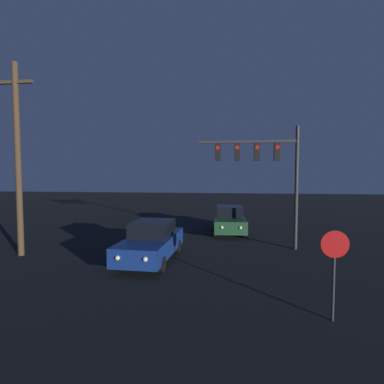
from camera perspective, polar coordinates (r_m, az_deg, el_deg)
The scene contains 5 objects.
car_near at distance 13.51m, azimuth -7.73°, elevation -9.32°, with size 2.12×4.93×1.71m.
car_far at distance 19.70m, azimuth 7.14°, elevation -5.25°, with size 2.10×4.92×1.71m.
traffic_signal_mast at distance 15.64m, azimuth 13.67°, elevation 5.30°, with size 5.04×0.30×6.20m.
stop_sign at distance 8.69m, azimuth 25.48°, elevation -11.31°, with size 0.71×0.07×2.38m.
utility_pole at distance 16.05m, azimuth -30.24°, elevation 5.78°, with size 1.68×0.28×8.88m.
Camera 1 is at (1.75, 0.70, 3.83)m, focal length 28.00 mm.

